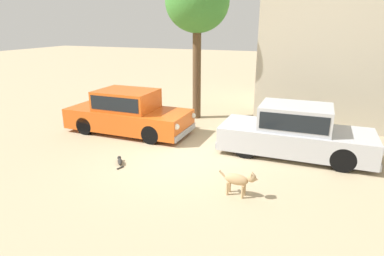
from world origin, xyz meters
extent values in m
plane|color=tan|center=(0.00, 0.00, 0.00)|extent=(80.00, 80.00, 0.00)
cube|color=#D15619|center=(-2.74, 1.54, 0.51)|extent=(4.47, 1.83, 0.72)
cube|color=#D15619|center=(-2.78, 1.54, 1.21)|extent=(2.06, 1.56, 0.69)
cube|color=black|center=(-2.78, 1.54, 1.22)|extent=(1.90, 1.58, 0.48)
cube|color=#999BA0|center=(-0.53, 1.52, 0.26)|extent=(0.13, 1.77, 0.20)
cube|color=#999BA0|center=(-4.95, 1.55, 0.26)|extent=(0.13, 1.77, 0.20)
sphere|color=silver|center=(-0.50, 2.24, 0.67)|extent=(0.20, 0.20, 0.20)
sphere|color=silver|center=(-0.51, 0.80, 0.67)|extent=(0.20, 0.20, 0.20)
cube|color=red|center=(-4.94, 2.33, 0.69)|extent=(0.04, 0.18, 0.18)
cube|color=red|center=(-4.95, 0.77, 0.69)|extent=(0.04, 0.18, 0.18)
cylinder|color=black|center=(-1.40, 2.33, 0.32)|extent=(0.64, 0.20, 0.64)
cylinder|color=black|center=(-1.41, 0.73, 0.32)|extent=(0.64, 0.20, 0.64)
cylinder|color=black|center=(-4.07, 2.34, 0.32)|extent=(0.64, 0.20, 0.64)
cylinder|color=black|center=(-4.08, 0.74, 0.32)|extent=(0.64, 0.20, 0.64)
cube|color=#B2B5BA|center=(3.09, 1.47, 0.50)|extent=(4.40, 1.73, 0.70)
cube|color=#B2B5BA|center=(3.05, 1.47, 1.20)|extent=(2.03, 1.49, 0.70)
cube|color=black|center=(3.05, 1.47, 1.21)|extent=(1.86, 1.51, 0.49)
cube|color=#999BA0|center=(5.27, 1.47, 0.26)|extent=(0.12, 1.70, 0.20)
cube|color=#999BA0|center=(0.91, 1.47, 0.26)|extent=(0.12, 1.70, 0.20)
sphere|color=silver|center=(5.30, 2.16, 0.65)|extent=(0.20, 0.20, 0.20)
sphere|color=silver|center=(5.30, 0.79, 0.65)|extent=(0.20, 0.20, 0.20)
cube|color=red|center=(0.91, 2.22, 0.67)|extent=(0.04, 0.18, 0.18)
cube|color=red|center=(0.91, 0.73, 0.67)|extent=(0.04, 0.18, 0.18)
cylinder|color=black|center=(4.41, 2.24, 0.34)|extent=(0.68, 0.20, 0.68)
cylinder|color=black|center=(4.41, 0.71, 0.34)|extent=(0.68, 0.20, 0.68)
cylinder|color=black|center=(1.77, 2.24, 0.34)|extent=(0.68, 0.20, 0.68)
cylinder|color=black|center=(1.77, 0.71, 0.34)|extent=(0.68, 0.20, 0.68)
cylinder|color=tan|center=(2.24, -1.52, 0.15)|extent=(0.06, 0.06, 0.31)
cylinder|color=tan|center=(2.23, -1.68, 0.15)|extent=(0.06, 0.06, 0.31)
cylinder|color=tan|center=(1.88, -1.49, 0.15)|extent=(0.06, 0.06, 0.31)
cylinder|color=tan|center=(1.86, -1.64, 0.15)|extent=(0.06, 0.06, 0.31)
ellipsoid|color=tan|center=(2.05, -1.58, 0.40)|extent=(0.58, 0.26, 0.27)
sphere|color=tan|center=(2.40, -1.61, 0.52)|extent=(0.21, 0.21, 0.21)
cone|color=tan|center=(2.51, -1.62, 0.50)|extent=(0.12, 0.12, 0.11)
cone|color=tan|center=(2.41, -1.55, 0.61)|extent=(0.08, 0.08, 0.09)
cone|color=tan|center=(2.40, -1.68, 0.61)|extent=(0.08, 0.08, 0.09)
cylinder|color=tan|center=(1.70, -1.55, 0.47)|extent=(0.18, 0.06, 0.17)
ellipsoid|color=#2D2B28|center=(-1.45, -1.07, 0.07)|extent=(0.35, 0.39, 0.15)
sphere|color=#2D2B28|center=(-1.59, -0.88, 0.10)|extent=(0.11, 0.11, 0.11)
cone|color=#2D2B28|center=(-1.61, -0.90, 0.14)|extent=(0.05, 0.05, 0.04)
cone|color=#2D2B28|center=(-1.57, -0.87, 0.14)|extent=(0.05, 0.05, 0.04)
cylinder|color=#2D2B28|center=(-1.28, -1.31, 0.02)|extent=(0.10, 0.22, 0.04)
cylinder|color=brown|center=(-1.10, 4.24, 1.85)|extent=(0.34, 0.34, 3.71)
ellipsoid|color=#3D8433|center=(-1.10, 4.24, 4.65)|extent=(2.51, 2.26, 2.38)
camera|label=1|loc=(3.55, -8.25, 3.82)|focal=30.42mm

